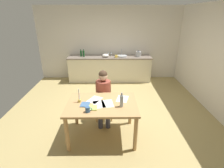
% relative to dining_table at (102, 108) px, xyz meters
% --- Properties ---
extents(ground_plane, '(5.20, 5.20, 0.04)m').
position_rel_dining_table_xyz_m(ground_plane, '(0.14, 0.91, -0.67)').
color(ground_plane, tan).
extents(wall_back, '(5.20, 0.12, 2.60)m').
position_rel_dining_table_xyz_m(wall_back, '(0.14, 3.51, 0.65)').
color(wall_back, silver).
rests_on(wall_back, ground).
extents(wall_right, '(0.12, 5.20, 2.60)m').
position_rel_dining_table_xyz_m(wall_right, '(2.74, 0.91, 0.65)').
color(wall_right, silver).
rests_on(wall_right, ground).
extents(kitchen_counter, '(2.97, 0.64, 0.90)m').
position_rel_dining_table_xyz_m(kitchen_counter, '(0.14, 3.15, -0.19)').
color(kitchen_counter, beige).
rests_on(kitchen_counter, ground).
extents(dining_table, '(1.32, 0.95, 0.75)m').
position_rel_dining_table_xyz_m(dining_table, '(0.00, 0.00, 0.00)').
color(dining_table, tan).
rests_on(dining_table, ground).
extents(chair_at_table, '(0.42, 0.42, 0.88)m').
position_rel_dining_table_xyz_m(chair_at_table, '(0.00, 0.71, -0.15)').
color(chair_at_table, tan).
rests_on(chair_at_table, ground).
extents(person_seated, '(0.34, 0.60, 1.19)m').
position_rel_dining_table_xyz_m(person_seated, '(0.01, 0.57, 0.03)').
color(person_seated, brown).
rests_on(person_seated, ground).
extents(coffee_mug, '(0.12, 0.08, 0.10)m').
position_rel_dining_table_xyz_m(coffee_mug, '(-0.23, -0.31, 0.15)').
color(coffee_mug, '#33598C').
rests_on(coffee_mug, dining_table).
extents(candlestick, '(0.06, 0.06, 0.27)m').
position_rel_dining_table_xyz_m(candlestick, '(-0.43, 0.06, 0.18)').
color(candlestick, gold).
rests_on(candlestick, dining_table).
extents(book_magazine, '(0.17, 0.20, 0.02)m').
position_rel_dining_table_xyz_m(book_magazine, '(-0.31, -0.06, 0.11)').
color(book_magazine, '#40638E').
rests_on(book_magazine, dining_table).
extents(book_cookery, '(0.15, 0.18, 0.02)m').
position_rel_dining_table_xyz_m(book_cookery, '(-0.15, -0.18, 0.11)').
color(book_cookery, '#A6BB54').
rests_on(book_cookery, dining_table).
extents(paper_letter, '(0.28, 0.34, 0.00)m').
position_rel_dining_table_xyz_m(paper_letter, '(0.40, 0.17, 0.10)').
color(paper_letter, white).
rests_on(paper_letter, dining_table).
extents(paper_bill, '(0.28, 0.34, 0.00)m').
position_rel_dining_table_xyz_m(paper_bill, '(-0.05, -0.04, 0.10)').
color(paper_bill, white).
rests_on(paper_bill, dining_table).
extents(paper_envelope, '(0.25, 0.32, 0.00)m').
position_rel_dining_table_xyz_m(paper_envelope, '(0.10, -0.01, 0.10)').
color(paper_envelope, white).
rests_on(paper_envelope, dining_table).
extents(paper_receipt, '(0.33, 0.36, 0.00)m').
position_rel_dining_table_xyz_m(paper_receipt, '(-0.15, 0.14, 0.10)').
color(paper_receipt, white).
rests_on(paper_receipt, dining_table).
extents(wine_bottle_on_table, '(0.07, 0.07, 0.28)m').
position_rel_dining_table_xyz_m(wine_bottle_on_table, '(0.36, -0.13, 0.22)').
color(wine_bottle_on_table, '#8C999E').
rests_on(wine_bottle_on_table, dining_table).
extents(sink_unit, '(0.36, 0.36, 0.24)m').
position_rel_dining_table_xyz_m(sink_unit, '(0.58, 3.16, 0.28)').
color(sink_unit, '#B2B7BC').
rests_on(sink_unit, kitchen_counter).
extents(bottle_oil, '(0.06, 0.06, 0.25)m').
position_rel_dining_table_xyz_m(bottle_oil, '(-0.88, 3.21, 0.36)').
color(bottle_oil, '#194C23').
rests_on(bottle_oil, kitchen_counter).
extents(bottle_vinegar, '(0.07, 0.07, 0.26)m').
position_rel_dining_table_xyz_m(bottle_vinegar, '(-0.78, 3.14, 0.36)').
color(bottle_vinegar, '#194C23').
rests_on(bottle_vinegar, kitchen_counter).
extents(mixing_bowl, '(0.24, 0.24, 0.11)m').
position_rel_dining_table_xyz_m(mixing_bowl, '(-0.00, 3.09, 0.31)').
color(mixing_bowl, white).
rests_on(mixing_bowl, kitchen_counter).
extents(stovetop_kettle, '(0.18, 0.18, 0.22)m').
position_rel_dining_table_xyz_m(stovetop_kettle, '(1.17, 3.15, 0.35)').
color(stovetop_kettle, '#B7BABF').
rests_on(stovetop_kettle, kitchen_counter).
extents(wine_glass_near_sink, '(0.07, 0.07, 0.15)m').
position_rel_dining_table_xyz_m(wine_glass_near_sink, '(0.20, 3.30, 0.36)').
color(wine_glass_near_sink, silver).
rests_on(wine_glass_near_sink, kitchen_counter).
extents(wine_glass_by_kettle, '(0.07, 0.07, 0.15)m').
position_rel_dining_table_xyz_m(wine_glass_by_kettle, '(0.09, 3.30, 0.36)').
color(wine_glass_by_kettle, silver).
rests_on(wine_glass_by_kettle, kitchen_counter).
extents(teacup_on_counter, '(0.12, 0.09, 0.09)m').
position_rel_dining_table_xyz_m(teacup_on_counter, '(0.37, 3.00, 0.30)').
color(teacup_on_counter, '#F2CC4C').
rests_on(teacup_on_counter, kitchen_counter).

